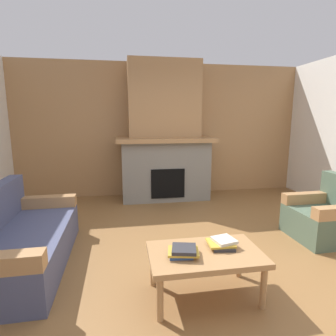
# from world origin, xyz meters

# --- Properties ---
(ground) EXTENTS (9.00, 9.00, 0.00)m
(ground) POSITION_xyz_m (0.00, 0.00, 0.00)
(ground) COLOR brown
(wall_back_wood_panel) EXTENTS (6.00, 0.12, 2.70)m
(wall_back_wood_panel) POSITION_xyz_m (0.00, 3.00, 1.35)
(wall_back_wood_panel) COLOR #A87A4C
(wall_back_wood_panel) RESTS_ON ground
(fireplace) EXTENTS (1.90, 0.82, 2.70)m
(fireplace) POSITION_xyz_m (0.00, 2.62, 1.16)
(fireplace) COLOR gray
(fireplace) RESTS_ON ground
(couch) EXTENTS (0.86, 1.81, 0.85)m
(couch) POSITION_xyz_m (-1.96, 0.27, 0.29)
(couch) COLOR #474C6B
(couch) RESTS_ON ground
(armchair) EXTENTS (0.77, 0.77, 0.85)m
(armchair) POSITION_xyz_m (1.82, 0.35, 0.29)
(armchair) COLOR #4C604C
(armchair) RESTS_ON ground
(coffee_table) EXTENTS (1.00, 0.60, 0.43)m
(coffee_table) POSITION_xyz_m (-0.14, -0.55, 0.38)
(coffee_table) COLOR #A87A4C
(coffee_table) RESTS_ON ground
(book_stack_near_edge) EXTENTS (0.29, 0.24, 0.08)m
(book_stack_near_edge) POSITION_xyz_m (-0.35, -0.59, 0.47)
(book_stack_near_edge) COLOR #335699
(book_stack_near_edge) RESTS_ON coffee_table
(book_stack_center) EXTENTS (0.27, 0.24, 0.08)m
(book_stack_center) POSITION_xyz_m (0.05, -0.48, 0.47)
(book_stack_center) COLOR #2D2D33
(book_stack_center) RESTS_ON coffee_table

